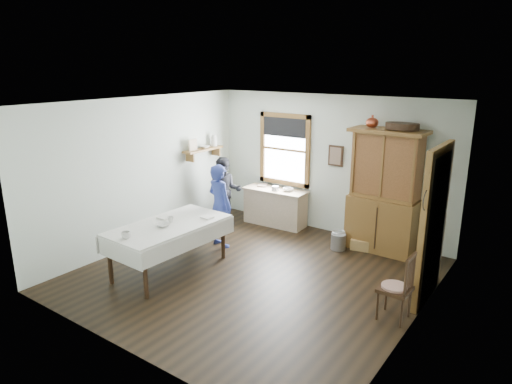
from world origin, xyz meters
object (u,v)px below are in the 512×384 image
at_px(pail, 338,242).
at_px(wicker_basket, 361,244).
at_px(china_hutch, 384,191).
at_px(figure_dark, 225,194).
at_px(work_counter, 275,207).
at_px(spindle_chair, 395,286).
at_px(woman_blue, 220,209).
at_px(dining_table, 170,247).

xyz_separation_m(pail, wicker_basket, (0.33, 0.23, -0.05)).
height_order(china_hutch, figure_dark, china_hutch).
bearing_deg(work_counter, spindle_chair, -36.28).
distance_m(spindle_chair, woman_blue, 3.53).
distance_m(work_counter, figure_dark, 1.08).
bearing_deg(dining_table, figure_dark, 106.69).
relative_size(work_counter, pail, 4.55).
relative_size(spindle_chair, figure_dark, 0.71).
distance_m(wicker_basket, figure_dark, 2.93).
xyz_separation_m(spindle_chair, figure_dark, (-4.13, 1.56, 0.19)).
bearing_deg(china_hutch, figure_dark, -168.30).
xyz_separation_m(pail, woman_blue, (-1.85, -1.11, 0.57)).
bearing_deg(work_counter, dining_table, -96.40).
xyz_separation_m(china_hutch, wicker_basket, (-0.29, -0.19, -1.00)).
height_order(wicker_basket, figure_dark, figure_dark).
bearing_deg(china_hutch, woman_blue, -147.04).
relative_size(dining_table, wicker_basket, 5.96).
height_order(dining_table, figure_dark, figure_dark).
relative_size(wicker_basket, woman_blue, 0.23).
relative_size(spindle_chair, pail, 3.22).
height_order(china_hutch, wicker_basket, china_hutch).
relative_size(work_counter, wicker_basket, 3.99).
xyz_separation_m(spindle_chair, woman_blue, (-3.47, 0.61, 0.24)).
distance_m(pail, figure_dark, 2.57).
height_order(pail, wicker_basket, pail).
bearing_deg(figure_dark, pail, -34.48).
distance_m(work_counter, dining_table, 2.84).
bearing_deg(china_hutch, work_counter, -179.50).
bearing_deg(work_counter, figure_dark, -147.10).
distance_m(dining_table, figure_dark, 2.34).
bearing_deg(work_counter, woman_blue, -99.62).
xyz_separation_m(work_counter, woman_blue, (-0.19, -1.56, 0.33)).
relative_size(woman_blue, figure_dark, 1.08).
distance_m(work_counter, pail, 1.74).
xyz_separation_m(work_counter, wicker_basket, (2.00, -0.22, -0.28)).
height_order(dining_table, spindle_chair, spindle_chair).
relative_size(wicker_basket, figure_dark, 0.25).
relative_size(work_counter, figure_dark, 1.00).
height_order(china_hutch, woman_blue, china_hutch).
distance_m(china_hutch, dining_table, 3.80).
relative_size(pail, figure_dark, 0.22).
height_order(work_counter, spindle_chair, spindle_chair).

